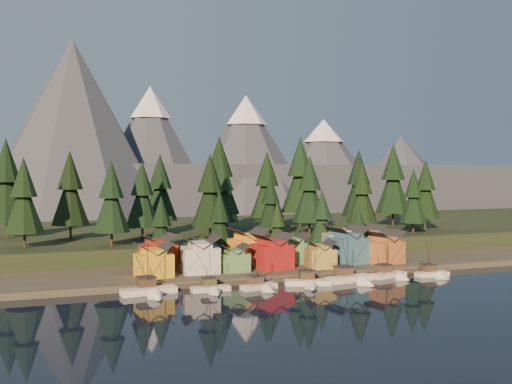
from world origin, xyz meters
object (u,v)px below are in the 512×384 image
object	(u,v)px
boat_1	(212,283)
boat_6	(434,268)
boat_2	(261,280)
house_front_1	(200,253)
house_back_1	(205,251)
house_front_0	(154,259)
boat_5	(392,269)
house_back_0	(158,251)
boat_3	(309,277)
boat_0	(151,284)
boat_4	(353,273)

from	to	relation	value
boat_1	boat_6	size ratio (longest dim) A/B	0.97
boat_2	house_front_1	size ratio (longest dim) A/B	1.15
boat_1	house_front_1	distance (m)	16.50
boat_2	house_back_1	bearing A→B (deg)	92.52
house_front_0	boat_2	bearing A→B (deg)	-42.55
boat_5	house_back_0	size ratio (longest dim) A/B	1.22
boat_3	boat_6	size ratio (longest dim) A/B	1.11
house_front_1	boat_3	bearing A→B (deg)	-34.87
boat_3	house_back_1	distance (m)	29.98
boat_6	house_front_1	size ratio (longest dim) A/B	1.16
house_front_0	boat_1	bearing A→B (deg)	-60.46
boat_3	boat_6	bearing A→B (deg)	16.04
house_front_1	boat_6	bearing A→B (deg)	-12.99
house_front_1	boat_1	bearing A→B (deg)	-90.89
house_back_0	boat_0	bearing A→B (deg)	-113.55
boat_1	boat_4	distance (m)	34.23
boat_6	house_back_1	distance (m)	57.62
boat_6	boat_1	bearing A→B (deg)	178.07
boat_0	boat_5	world-z (taller)	boat_0
boat_0	boat_2	bearing A→B (deg)	-13.42
boat_1	house_back_0	world-z (taller)	house_back_0
boat_6	house_back_1	world-z (taller)	house_back_1
boat_0	house_front_0	size ratio (longest dim) A/B	1.52
house_front_1	house_back_1	xyz separation A→B (m)	(2.92, 6.41, -0.41)
boat_1	boat_3	world-z (taller)	boat_3
boat_2	house_front_0	distance (m)	26.43
boat_0	boat_2	distance (m)	24.08
boat_0	boat_6	size ratio (longest dim) A/B	1.23
boat_2	house_front_0	xyz separation A→B (m)	(-21.12, 15.47, 3.60)
boat_4	boat_5	world-z (taller)	boat_4
house_front_1	house_back_0	bearing A→B (deg)	142.05
boat_6	house_back_1	size ratio (longest dim) A/B	1.30
house_front_0	house_front_1	size ratio (longest dim) A/B	0.94
boat_4	boat_5	bearing A→B (deg)	-1.98
boat_2	boat_5	size ratio (longest dim) A/B	0.93
boat_6	house_back_0	distance (m)	69.14
house_back_0	boat_3	bearing A→B (deg)	-49.87
boat_5	boat_2	bearing A→B (deg)	171.01
boat_0	boat_6	bearing A→B (deg)	-9.22
boat_0	boat_3	size ratio (longest dim) A/B	1.11
house_front_1	boat_4	bearing A→B (deg)	-22.80
boat_5	house_back_1	size ratio (longest dim) A/B	1.37
boat_1	boat_4	size ratio (longest dim) A/B	0.77
boat_6	house_front_0	distance (m)	68.81
boat_0	boat_2	size ratio (longest dim) A/B	1.25
boat_3	boat_5	size ratio (longest dim) A/B	1.05
house_front_1	house_back_0	distance (m)	12.00
boat_2	boat_3	bearing A→B (deg)	-12.51
boat_0	house_front_0	world-z (taller)	boat_0
house_front_0	boat_4	bearing A→B (deg)	-24.94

